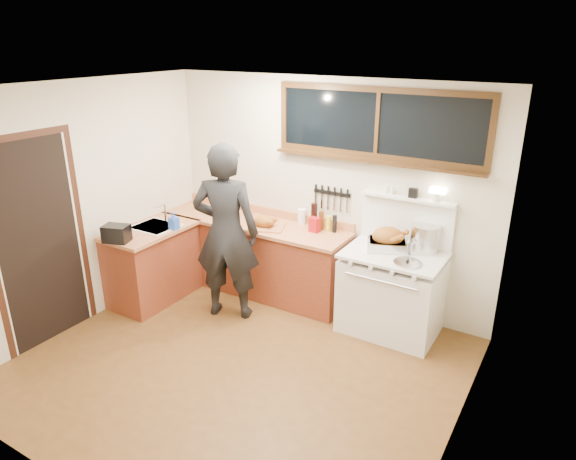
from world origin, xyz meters
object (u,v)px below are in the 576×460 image
Objects in this scene: man at (226,233)px; roast_turkey at (388,240)px; vintage_stove at (392,290)px; cutting_board at (265,223)px.

man is 3.96× the size of roast_turkey.
roast_turkey is at bearing 149.78° from vintage_stove.
vintage_stove is 3.14× the size of roast_turkey.
man reaches higher than roast_turkey.
vintage_stove reaches higher than roast_turkey.
man reaches higher than vintage_stove.
vintage_stove is at bearing 2.69° from cutting_board.
roast_turkey is (1.46, 0.14, 0.05)m from cutting_board.
vintage_stove is 1.88m from man.
cutting_board is 1.07× the size of roast_turkey.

